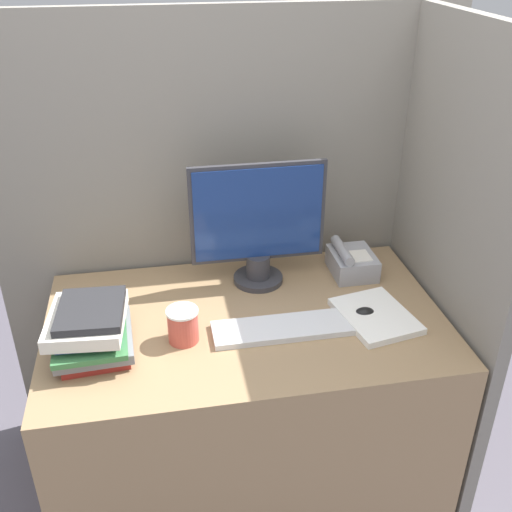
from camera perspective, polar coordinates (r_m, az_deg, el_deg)
name	(u,v)px	position (r m, az deg, el deg)	size (l,w,h in m)	color
cubicle_panel_rear	(227,237)	(2.32, -2.76, 1.87)	(1.71, 0.04, 1.68)	gray
cubicle_panel_right	(441,272)	(2.18, 17.19, -1.48)	(0.04, 0.85, 1.68)	gray
desk	(247,403)	(2.23, -0.90, -13.87)	(1.31, 0.79, 0.75)	#937551
monitor	(258,228)	(2.09, 0.20, 2.67)	(0.47, 0.18, 0.45)	#333338
keyboard	(283,328)	(1.93, 2.59, -6.88)	(0.45, 0.13, 0.02)	silver
mouse	(365,313)	(2.02, 10.32, -5.34)	(0.07, 0.05, 0.03)	black
coffee_cup	(183,325)	(1.88, -6.97, -6.56)	(0.10, 0.10, 0.11)	#BF4C3F
book_stack	(91,329)	(1.88, -15.46, -6.72)	(0.25, 0.30, 0.16)	maroon
desk_telephone	(351,262)	(2.25, 9.07, -0.57)	(0.15, 0.19, 0.12)	#99999E
paper_pile	(375,316)	(2.02, 11.30, -5.62)	(0.26, 0.31, 0.02)	white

